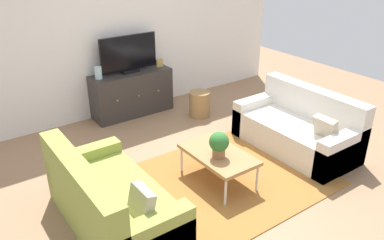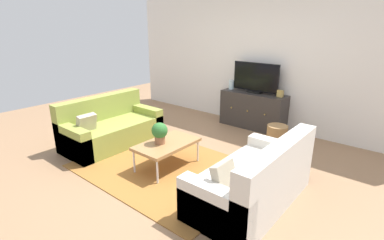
{
  "view_description": "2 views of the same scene",
  "coord_description": "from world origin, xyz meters",
  "px_view_note": "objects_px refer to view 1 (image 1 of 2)",
  "views": [
    {
      "loc": [
        -2.57,
        -3.16,
        2.68
      ],
      "look_at": [
        0.0,
        0.44,
        0.6
      ],
      "focal_mm": 36.49,
      "sensor_mm": 36.0,
      "label": 1
    },
    {
      "loc": [
        2.74,
        -2.85,
        2.03
      ],
      "look_at": [
        0.0,
        0.44,
        0.6
      ],
      "focal_mm": 27.1,
      "sensor_mm": 36.0,
      "label": 2
    }
  ],
  "objects_px": {
    "mantel_clock": "(159,63)",
    "tv_console": "(132,93)",
    "potted_plant": "(219,144)",
    "glass_vase": "(98,73)",
    "wicker_basket": "(199,104)",
    "couch_right_side": "(299,129)",
    "flat_screen_tv": "(129,54)",
    "coffee_table": "(218,155)",
    "couch_left_side": "(106,204)"
  },
  "relations": [
    {
      "from": "glass_vase",
      "to": "flat_screen_tv",
      "type": "bearing_deg",
      "value": 2.13
    },
    {
      "from": "couch_right_side",
      "to": "glass_vase",
      "type": "xyz_separation_m",
      "value": [
        -1.88,
        2.37,
        0.54
      ]
    },
    {
      "from": "potted_plant",
      "to": "mantel_clock",
      "type": "height_order",
      "value": "mantel_clock"
    },
    {
      "from": "couch_right_side",
      "to": "mantel_clock",
      "type": "xyz_separation_m",
      "value": [
        -0.81,
        2.37,
        0.51
      ]
    },
    {
      "from": "coffee_table",
      "to": "wicker_basket",
      "type": "distance_m",
      "value": 1.92
    },
    {
      "from": "couch_left_side",
      "to": "couch_right_side",
      "type": "relative_size",
      "value": 1.0
    },
    {
      "from": "potted_plant",
      "to": "tv_console",
      "type": "height_order",
      "value": "tv_console"
    },
    {
      "from": "couch_left_side",
      "to": "glass_vase",
      "type": "xyz_separation_m",
      "value": [
        0.99,
        2.37,
        0.54
      ]
    },
    {
      "from": "glass_vase",
      "to": "couch_left_side",
      "type": "bearing_deg",
      "value": -112.61
    },
    {
      "from": "coffee_table",
      "to": "glass_vase",
      "type": "xyz_separation_m",
      "value": [
        -0.43,
        2.38,
        0.45
      ]
    },
    {
      "from": "potted_plant",
      "to": "glass_vase",
      "type": "xyz_separation_m",
      "value": [
        -0.37,
        2.46,
        0.25
      ]
    },
    {
      "from": "potted_plant",
      "to": "flat_screen_tv",
      "type": "xyz_separation_m",
      "value": [
        0.17,
        2.48,
        0.45
      ]
    },
    {
      "from": "flat_screen_tv",
      "to": "glass_vase",
      "type": "bearing_deg",
      "value": -177.87
    },
    {
      "from": "tv_console",
      "to": "mantel_clock",
      "type": "xyz_separation_m",
      "value": [
        0.54,
        0.0,
        0.42
      ]
    },
    {
      "from": "glass_vase",
      "to": "couch_right_side",
      "type": "bearing_deg",
      "value": -51.59
    },
    {
      "from": "couch_left_side",
      "to": "wicker_basket",
      "type": "distance_m",
      "value": 2.89
    },
    {
      "from": "couch_right_side",
      "to": "glass_vase",
      "type": "bearing_deg",
      "value": 128.41
    },
    {
      "from": "flat_screen_tv",
      "to": "mantel_clock",
      "type": "bearing_deg",
      "value": -2.13
    },
    {
      "from": "tv_console",
      "to": "mantel_clock",
      "type": "bearing_deg",
      "value": 0.0
    },
    {
      "from": "glass_vase",
      "to": "wicker_basket",
      "type": "relative_size",
      "value": 0.46
    },
    {
      "from": "mantel_clock",
      "to": "flat_screen_tv",
      "type": "bearing_deg",
      "value": 177.87
    },
    {
      "from": "couch_left_side",
      "to": "wicker_basket",
      "type": "bearing_deg",
      "value": 34.89
    },
    {
      "from": "potted_plant",
      "to": "glass_vase",
      "type": "relative_size",
      "value": 1.64
    },
    {
      "from": "couch_left_side",
      "to": "mantel_clock",
      "type": "height_order",
      "value": "mantel_clock"
    },
    {
      "from": "glass_vase",
      "to": "mantel_clock",
      "type": "xyz_separation_m",
      "value": [
        1.08,
        0.0,
        -0.03
      ]
    },
    {
      "from": "coffee_table",
      "to": "mantel_clock",
      "type": "height_order",
      "value": "mantel_clock"
    },
    {
      "from": "coffee_table",
      "to": "mantel_clock",
      "type": "bearing_deg",
      "value": 74.86
    },
    {
      "from": "glass_vase",
      "to": "wicker_basket",
      "type": "xyz_separation_m",
      "value": [
        1.38,
        -0.72,
        -0.61
      ]
    },
    {
      "from": "couch_right_side",
      "to": "flat_screen_tv",
      "type": "xyz_separation_m",
      "value": [
        -1.34,
        2.39,
        0.74
      ]
    },
    {
      "from": "glass_vase",
      "to": "wicker_basket",
      "type": "height_order",
      "value": "glass_vase"
    },
    {
      "from": "couch_left_side",
      "to": "mantel_clock",
      "type": "distance_m",
      "value": 3.19
    },
    {
      "from": "tv_console",
      "to": "couch_left_side",
      "type": "bearing_deg",
      "value": -122.74
    },
    {
      "from": "tv_console",
      "to": "wicker_basket",
      "type": "height_order",
      "value": "tv_console"
    },
    {
      "from": "couch_right_side",
      "to": "flat_screen_tv",
      "type": "distance_m",
      "value": 2.84
    },
    {
      "from": "mantel_clock",
      "to": "couch_right_side",
      "type": "bearing_deg",
      "value": -71.24
    },
    {
      "from": "coffee_table",
      "to": "mantel_clock",
      "type": "xyz_separation_m",
      "value": [
        0.64,
        2.38,
        0.42
      ]
    },
    {
      "from": "potted_plant",
      "to": "coffee_table",
      "type": "bearing_deg",
      "value": 52.52
    },
    {
      "from": "couch_right_side",
      "to": "potted_plant",
      "type": "height_order",
      "value": "couch_right_side"
    },
    {
      "from": "potted_plant",
      "to": "wicker_basket",
      "type": "height_order",
      "value": "potted_plant"
    },
    {
      "from": "coffee_table",
      "to": "tv_console",
      "type": "height_order",
      "value": "tv_console"
    },
    {
      "from": "tv_console",
      "to": "glass_vase",
      "type": "height_order",
      "value": "glass_vase"
    },
    {
      "from": "tv_console",
      "to": "coffee_table",
      "type": "bearing_deg",
      "value": -92.55
    },
    {
      "from": "mantel_clock",
      "to": "tv_console",
      "type": "bearing_deg",
      "value": -180.0
    },
    {
      "from": "wicker_basket",
      "to": "tv_console",
      "type": "bearing_deg",
      "value": 139.65
    },
    {
      "from": "coffee_table",
      "to": "wicker_basket",
      "type": "relative_size",
      "value": 2.24
    },
    {
      "from": "potted_plant",
      "to": "wicker_basket",
      "type": "xyz_separation_m",
      "value": [
        1.01,
        1.74,
        -0.36
      ]
    },
    {
      "from": "flat_screen_tv",
      "to": "wicker_basket",
      "type": "xyz_separation_m",
      "value": [
        0.85,
        -0.74,
        -0.81
      ]
    },
    {
      "from": "couch_left_side",
      "to": "flat_screen_tv",
      "type": "distance_m",
      "value": 2.93
    },
    {
      "from": "coffee_table",
      "to": "potted_plant",
      "type": "height_order",
      "value": "potted_plant"
    },
    {
      "from": "couch_left_side",
      "to": "mantel_clock",
      "type": "bearing_deg",
      "value": 48.99
    }
  ]
}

